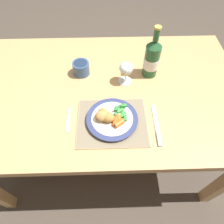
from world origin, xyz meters
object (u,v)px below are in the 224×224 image
(bottle, at_px, (152,59))
(drinking_cup, at_px, (81,68))
(dining_table, at_px, (105,98))
(wine_glass, at_px, (126,69))
(fork, at_px, (68,121))
(table_knife, at_px, (157,128))
(dinner_plate, at_px, (112,119))

(bottle, relative_size, drinking_cup, 3.16)
(dining_table, relative_size, wine_glass, 12.01)
(fork, distance_m, table_knife, 0.40)
(dinner_plate, distance_m, drinking_cup, 0.36)
(dining_table, bearing_deg, wine_glass, 20.86)
(dining_table, xyz_separation_m, bottle, (0.24, 0.10, 0.19))
(dinner_plate, xyz_separation_m, wine_glass, (0.08, 0.25, 0.07))
(dinner_plate, bearing_deg, table_knife, -12.84)
(table_knife, height_order, bottle, bottle)
(table_knife, height_order, drinking_cup, drinking_cup)
(dining_table, relative_size, dinner_plate, 6.25)
(dining_table, distance_m, table_knife, 0.35)
(bottle, bearing_deg, fork, -143.61)
(bottle, bearing_deg, wine_glass, -157.89)
(table_knife, bearing_deg, dining_table, 131.84)
(fork, relative_size, bottle, 0.48)
(fork, xyz_separation_m, bottle, (0.41, 0.30, 0.10))
(wine_glass, relative_size, bottle, 0.44)
(dinner_plate, distance_m, bottle, 0.38)
(dinner_plate, relative_size, fork, 1.76)
(fork, distance_m, bottle, 0.52)
(dinner_plate, xyz_separation_m, bottle, (0.21, 0.31, 0.09))
(table_knife, bearing_deg, bottle, 88.06)
(fork, xyz_separation_m, drinking_cup, (0.04, 0.32, 0.03))
(wine_glass, bearing_deg, table_knife, -67.73)
(dinner_plate, height_order, wine_glass, wine_glass)
(dining_table, distance_m, drinking_cup, 0.21)
(dinner_plate, bearing_deg, drinking_cup, 115.93)
(dinner_plate, distance_m, table_knife, 0.20)
(bottle, xyz_separation_m, drinking_cup, (-0.37, 0.02, -0.07))
(dinner_plate, xyz_separation_m, table_knife, (0.20, -0.05, -0.01))
(fork, height_order, drinking_cup, drinking_cup)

